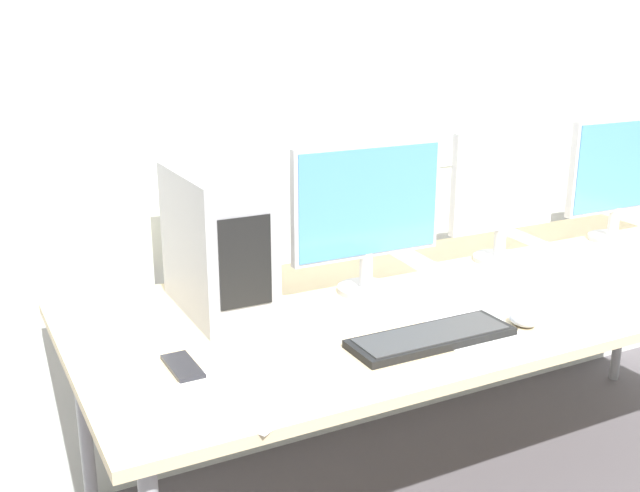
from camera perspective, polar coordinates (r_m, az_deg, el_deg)
wall_back at (r=2.69m, az=4.52°, el=13.07°), size 8.00×0.07×2.70m
desk at (r=2.34m, az=11.91°, el=-3.97°), size 2.41×0.94×0.75m
pc_tower at (r=2.06m, az=-7.84°, el=0.32°), size 0.20×0.41×0.39m
monitor_main at (r=2.17m, az=3.64°, el=2.72°), size 0.48×0.17×0.45m
monitor_right_near at (r=2.53m, az=13.84°, el=4.18°), size 0.41×0.17×0.44m
monitor_right_far at (r=2.90m, az=21.88°, el=5.21°), size 0.47×0.17×0.45m
keyboard at (r=1.92m, az=8.48°, el=-6.89°), size 0.44×0.14×0.02m
mouse at (r=2.06m, az=15.21°, el=-5.43°), size 0.06×0.09×0.03m
cell_phone at (r=1.79m, az=-10.42°, el=-9.02°), size 0.06×0.15×0.01m
paper_sheet_left at (r=1.66m, az=-6.19°, el=-11.20°), size 0.33×0.36×0.00m
paper_sheet_front at (r=2.02m, az=11.46°, el=-6.11°), size 0.27×0.33×0.00m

